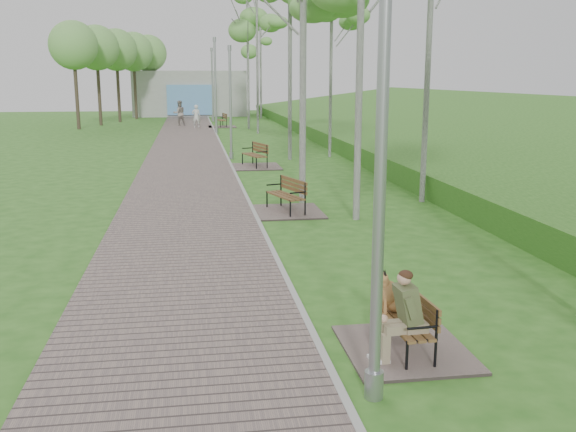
{
  "coord_description": "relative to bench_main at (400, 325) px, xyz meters",
  "views": [
    {
      "loc": [
        -1.56,
        -9.18,
        3.43
      ],
      "look_at": [
        0.16,
        2.15,
        0.95
      ],
      "focal_mm": 40.0,
      "sensor_mm": 36.0,
      "label": 1
    }
  ],
  "objects": [
    {
      "name": "bench_second",
      "position": [
        -0.17,
        8.77,
        -0.17
      ],
      "size": [
        1.78,
        1.97,
        1.09
      ],
      "color": "#675753",
      "rests_on": "ground"
    },
    {
      "name": "bench_main",
      "position": [
        0.0,
        0.0,
        0.0
      ],
      "size": [
        1.55,
        1.72,
        1.35
      ],
      "color": "#675753",
      "rests_on": "ground"
    },
    {
      "name": "birch_distant_b",
      "position": [
        3.5,
        47.97,
        6.11
      ],
      "size": [
        2.37,
        2.37,
        8.25
      ],
      "color": "silver",
      "rests_on": "ground"
    },
    {
      "name": "walkway",
      "position": [
        -2.74,
        23.36,
        -0.35
      ],
      "size": [
        3.5,
        67.0,
        0.04
      ],
      "primitive_type": "cube",
      "color": "#675753",
      "rests_on": "ground"
    },
    {
      "name": "lamp_post_third",
      "position": [
        -0.93,
        33.28,
        2.35
      ],
      "size": [
        0.23,
        0.23,
        5.83
      ],
      "color": "#94969B",
      "rests_on": "ground"
    },
    {
      "name": "birch_distant_a",
      "position": [
        1.39,
        36.45,
        6.9
      ],
      "size": [
        2.9,
        2.9,
        9.27
      ],
      "color": "silver",
      "rests_on": "ground"
    },
    {
      "name": "lamp_post_near",
      "position": [
        -0.66,
        -1.11,
        2.16
      ],
      "size": [
        0.21,
        0.21,
        5.41
      ],
      "color": "#94969B",
      "rests_on": "ground"
    },
    {
      "name": "pedestrian_far",
      "position": [
        -3.29,
        39.67,
        0.53
      ],
      "size": [
        1.03,
        0.89,
        1.81
      ],
      "primitive_type": "imported",
      "rotation": [
        0.0,
        0.0,
        3.4
      ],
      "color": "gray",
      "rests_on": "ground"
    },
    {
      "name": "kerb",
      "position": [
        -0.99,
        23.36,
        -0.35
      ],
      "size": [
        0.1,
        67.0,
        0.05
      ],
      "primitive_type": "cube",
      "color": "#999993",
      "rests_on": "ground"
    },
    {
      "name": "bench_third",
      "position": [
        -0.11,
        17.42,
        -0.16
      ],
      "size": [
        1.9,
        2.11,
        1.16
      ],
      "color": "#675753",
      "rests_on": "ground"
    },
    {
      "name": "pedestrian_near",
      "position": [
        -2.12,
        37.63,
        0.43
      ],
      "size": [
        0.6,
        0.42,
        1.6
      ],
      "primitive_type": "imported",
      "rotation": [
        0.0,
        0.0,
        3.08
      ],
      "color": "silver",
      "rests_on": "ground"
    },
    {
      "name": "lamp_post_second",
      "position": [
        -0.84,
        20.16,
        1.84
      ],
      "size": [
        0.18,
        0.18,
        4.74
      ],
      "color": "#94969B",
      "rests_on": "ground"
    },
    {
      "name": "building_north",
      "position": [
        -2.49,
        52.83,
        1.62
      ],
      "size": [
        10.0,
        5.2,
        4.0
      ],
      "color": "#9E9E99",
      "rests_on": "ground"
    },
    {
      "name": "lamp_post_far",
      "position": [
        -0.74,
        44.0,
        2.27
      ],
      "size": [
        0.22,
        0.22,
        5.66
      ],
      "color": "#94969B",
      "rests_on": "ground"
    },
    {
      "name": "birch_far_b",
      "position": [
        1.63,
        32.73,
        6.85
      ],
      "size": [
        2.59,
        2.59,
        9.2
      ],
      "color": "silver",
      "rests_on": "ground"
    },
    {
      "name": "ground",
      "position": [
        -0.99,
        1.86,
        -0.37
      ],
      "size": [
        120.0,
        120.0,
        0.0
      ],
      "primitive_type": "plane",
      "color": "#2A601B",
      "rests_on": "ground"
    },
    {
      "name": "bench_far",
      "position": [
        -0.36,
        38.37,
        -0.15
      ],
      "size": [
        1.92,
        2.14,
        1.18
      ],
      "color": "#675753",
      "rests_on": "ground"
    },
    {
      "name": "embankment",
      "position": [
        11.01,
        21.86,
        -0.37
      ],
      "size": [
        14.0,
        70.0,
        1.6
      ],
      "primitive_type": "cube",
      "color": "#549134",
      "rests_on": "ground"
    }
  ]
}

